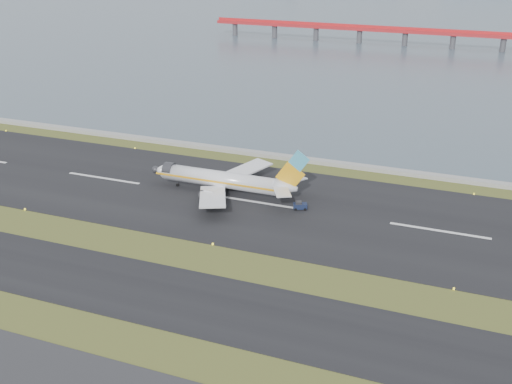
% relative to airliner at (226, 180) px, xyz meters
% --- Properties ---
extents(ground, '(1000.00, 1000.00, 0.00)m').
position_rel_airliner_xyz_m(ground, '(8.18, -31.95, -3.46)').
color(ground, '#394B1A').
rests_on(ground, ground).
extents(taxiway_strip, '(1000.00, 18.00, 0.10)m').
position_rel_airliner_xyz_m(taxiway_strip, '(8.18, -43.95, -3.41)').
color(taxiway_strip, black).
rests_on(taxiway_strip, ground).
extents(runway_strip, '(1000.00, 45.00, 0.10)m').
position_rel_airliner_xyz_m(runway_strip, '(8.18, -1.95, -3.41)').
color(runway_strip, black).
rests_on(runway_strip, ground).
extents(seawall, '(1000.00, 2.50, 1.00)m').
position_rel_airliner_xyz_m(seawall, '(8.18, 28.05, -2.96)').
color(seawall, '#979691').
rests_on(seawall, ground).
extents(bay_water, '(1400.00, 800.00, 1.30)m').
position_rel_airliner_xyz_m(bay_water, '(8.18, 428.05, -3.46)').
color(bay_water, '#495A68').
rests_on(bay_water, ground).
extents(red_pier, '(260.00, 5.00, 10.20)m').
position_rel_airliner_xyz_m(red_pier, '(28.18, 218.05, 3.82)').
color(red_pier, red).
rests_on(red_pier, ground).
extents(airliner, '(38.52, 32.89, 12.80)m').
position_rel_airliner_xyz_m(airliner, '(0.00, 0.00, 0.00)').
color(airliner, white).
rests_on(airliner, ground).
extents(pushback_tug, '(3.39, 2.68, 1.91)m').
position_rel_airliner_xyz_m(pushback_tug, '(18.54, -2.05, -2.53)').
color(pushback_tug, '#161F3C').
rests_on(pushback_tug, ground).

